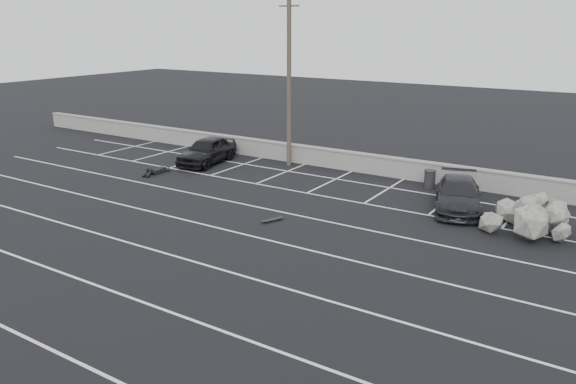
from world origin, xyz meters
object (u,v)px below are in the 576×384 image
Objects in this scene: riprap_pile at (532,218)px; skateboard at (272,220)px; car_right at (458,195)px; utility_pole at (289,82)px; person at (159,168)px; trash_bin at (430,179)px; car_left at (207,150)px.

riprap_pile reaches higher than skateboard.
utility_pole is (-10.47, 2.74, 4.04)m from car_right.
utility_pole is 1.98× the size of riprap_pile.
person is at bearing 172.11° from car_right.
trash_bin is 1.08× the size of skateboard.
skateboard is at bearing -115.04° from trash_bin.
riprap_pile reaches higher than trash_bin.
person is at bearing -175.56° from riprap_pile.
riprap_pile reaches higher than person.
car_left is 14.69m from car_right.
trash_bin is at bearing 146.44° from riprap_pile.
skateboard is at bearing -152.98° from riprap_pile.
skateboard is at bearing -153.28° from car_right.
car_right reaches higher than person.
riprap_pile is at bearing -33.56° from trash_bin.
skateboard is at bearing -61.72° from utility_pole.
trash_bin is at bearing -1.53° from utility_pole.
trash_bin is (12.56, 1.97, -0.30)m from car_left.
utility_pole reaches higher than car_right.
riprap_pile is 1.92× the size of person.
person is 10.11m from skateboard.
trash_bin is at bearing 0.33° from car_left.
riprap_pile is (13.66, -3.75, -4.21)m from utility_pole.
car_left is 4.93× the size of trash_bin.
riprap_pile is 10.26m from skateboard.
riprap_pile is (3.19, -1.00, -0.17)m from car_right.
person is (-0.85, -3.01, -0.53)m from car_left.
car_right is 11.55m from utility_pole.
utility_pole is at bearing 178.47° from trash_bin.
skateboard is (-3.82, -8.18, -0.38)m from trash_bin.
riprap_pile is at bearing 50.36° from skateboard.
car_left reaches higher than car_right.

